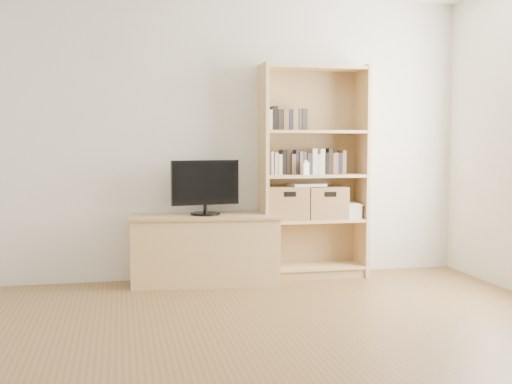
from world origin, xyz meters
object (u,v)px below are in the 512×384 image
object	(u,v)px
basket_right	(326,202)
bookshelf	(314,172)
laptop	(307,185)
tv_stand	(206,250)
television	(205,188)
baby_monitor	(306,169)
basket_left	(286,203)

from	to	relation	value
basket_right	bookshelf	bearing A→B (deg)	179.20
laptop	tv_stand	bearing A→B (deg)	177.93
tv_stand	laptop	size ratio (longest dim) A/B	4.08
tv_stand	television	distance (m)	0.56
basket_right	laptop	distance (m)	0.26
bookshelf	television	size ratio (longest dim) A/B	3.22
bookshelf	laptop	size ratio (longest dim) A/B	6.24
basket_right	baby_monitor	bearing A→B (deg)	-153.85
baby_monitor	tv_stand	bearing A→B (deg)	164.91
tv_stand	basket_left	xyz separation A→B (m)	(0.76, 0.06, 0.40)
baby_monitor	television	bearing A→B (deg)	164.91
baby_monitor	laptop	size ratio (longest dim) A/B	0.35
basket_left	tv_stand	bearing A→B (deg)	-173.52
television	baby_monitor	bearing A→B (deg)	-11.29
basket_left	basket_right	size ratio (longest dim) A/B	1.02
basket_left	laptop	xyz separation A→B (m)	(0.19, -0.02, 0.17)
television	laptop	xyz separation A→B (m)	(0.95, 0.05, 0.01)
tv_stand	basket_right	bearing A→B (deg)	8.95
bookshelf	laptop	distance (m)	0.14
basket_right	tv_stand	bearing A→B (deg)	-174.74
television	basket_right	world-z (taller)	television
tv_stand	baby_monitor	distance (m)	1.16
tv_stand	baby_monitor	world-z (taller)	baby_monitor
laptop	basket_left	bearing A→B (deg)	170.14
basket_right	basket_left	bearing A→B (deg)	-178.20
bookshelf	basket_left	bearing A→B (deg)	-178.81
baby_monitor	bookshelf	bearing A→B (deg)	32.10
basket_left	bookshelf	bearing A→B (deg)	2.48
tv_stand	basket_right	world-z (taller)	basket_right
baby_monitor	basket_left	bearing A→B (deg)	132.94
baby_monitor	basket_left	xyz separation A→B (m)	(-0.15, 0.10, -0.32)
tv_stand	basket_left	bearing A→B (deg)	10.69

